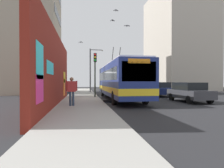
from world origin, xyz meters
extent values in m
plane|color=#232326|center=(0.00, 0.00, 0.00)|extent=(80.00, 80.00, 0.00)
cube|color=#9E9B93|center=(0.00, 1.60, 0.07)|extent=(48.00, 3.20, 0.15)
cube|color=maroon|center=(-3.74, 3.35, 2.44)|extent=(14.52, 0.30, 4.87)
cube|color=#33D8E5|center=(-7.20, 3.19, 2.35)|extent=(2.00, 0.02, 0.65)
cube|color=#F2338C|center=(-9.63, 3.19, 1.38)|extent=(1.24, 0.02, 1.08)
cube|color=#33D8E5|center=(-9.60, 3.19, 2.45)|extent=(1.23, 0.02, 1.40)
cube|color=orange|center=(0.24, 3.19, 1.12)|extent=(1.33, 0.02, 1.51)
cube|color=yellow|center=(0.52, 3.19, 2.04)|extent=(1.67, 0.02, 0.97)
cube|color=#9E937F|center=(10.20, 9.20, 10.39)|extent=(8.47, 8.52, 20.77)
cube|color=black|center=(10.20, 4.92, 4.40)|extent=(7.20, 0.04, 1.10)
cube|color=black|center=(10.20, 4.92, 7.60)|extent=(7.20, 0.04, 1.10)
cube|color=black|center=(10.20, 4.92, 10.80)|extent=(7.20, 0.04, 1.10)
cube|color=#B2A899|center=(17.45, -17.00, 9.53)|extent=(13.68, 9.23, 19.06)
cube|color=black|center=(17.45, -21.63, 4.40)|extent=(11.63, 0.04, 1.10)
cube|color=black|center=(17.45, -21.63, 7.60)|extent=(11.63, 0.04, 1.10)
cube|color=black|center=(17.45, -21.63, 10.80)|extent=(11.63, 0.04, 1.10)
cube|color=black|center=(17.45, -21.63, 14.00)|extent=(11.63, 0.04, 1.10)
cube|color=navy|center=(-0.23, -1.80, 1.80)|extent=(12.21, 2.52, 2.69)
cube|color=silver|center=(-0.23, -1.80, 3.20)|extent=(11.73, 2.32, 0.12)
cube|color=yellow|center=(-0.23, -1.80, 1.00)|extent=(12.23, 2.54, 0.44)
cube|color=black|center=(-6.31, -1.80, 2.27)|extent=(0.04, 2.14, 1.21)
cube|color=black|center=(-0.23, -1.80, 2.20)|extent=(11.24, 2.55, 0.86)
cube|color=orange|center=(-6.30, -1.80, 2.89)|extent=(0.06, 1.39, 0.28)
cylinder|color=black|center=(1.61, -2.15, 4.04)|extent=(1.43, 0.06, 2.00)
cylinder|color=black|center=(1.61, -1.45, 4.04)|extent=(1.43, 0.06, 2.00)
cylinder|color=black|center=(-4.13, -2.94, 0.50)|extent=(1.00, 0.28, 1.00)
cylinder|color=black|center=(-4.13, -0.66, 0.50)|extent=(1.00, 0.28, 1.00)
cylinder|color=black|center=(3.68, -2.94, 0.50)|extent=(1.00, 0.28, 1.00)
cylinder|color=black|center=(3.68, -0.66, 0.50)|extent=(1.00, 0.28, 1.00)
cube|color=#38383D|center=(-3.17, -7.00, 0.65)|extent=(4.17, 1.87, 0.66)
cube|color=black|center=(-3.09, -7.00, 1.28)|extent=(2.50, 1.68, 0.60)
cylinder|color=black|center=(-4.55, -7.84, 0.32)|extent=(0.64, 0.22, 0.64)
cylinder|color=black|center=(-4.55, -6.16, 0.32)|extent=(0.64, 0.22, 0.64)
cylinder|color=black|center=(-1.80, -7.84, 0.32)|extent=(0.64, 0.22, 0.64)
cylinder|color=black|center=(-1.80, -6.16, 0.32)|extent=(0.64, 0.22, 0.64)
cube|color=navy|center=(2.91, -7.00, 0.65)|extent=(4.64, 1.89, 0.66)
cube|color=black|center=(3.00, -7.00, 1.28)|extent=(2.78, 1.70, 0.60)
cylinder|color=black|center=(1.38, -7.85, 0.32)|extent=(0.64, 0.22, 0.64)
cylinder|color=black|center=(1.38, -6.15, 0.32)|extent=(0.64, 0.22, 0.64)
cylinder|color=black|center=(4.44, -7.85, 0.32)|extent=(0.64, 0.22, 0.64)
cylinder|color=black|center=(4.44, -6.15, 0.32)|extent=(0.64, 0.22, 0.64)
cube|color=white|center=(9.11, -7.00, 0.65)|extent=(4.20, 1.86, 0.66)
cube|color=black|center=(9.19, -7.00, 1.28)|extent=(2.52, 1.67, 0.60)
cylinder|color=black|center=(7.72, -7.83, 0.32)|extent=(0.64, 0.22, 0.64)
cylinder|color=black|center=(7.72, -6.17, 0.32)|extent=(0.64, 0.22, 0.64)
cylinder|color=black|center=(10.49, -7.83, 0.32)|extent=(0.64, 0.22, 0.64)
cylinder|color=black|center=(10.49, -6.17, 0.32)|extent=(0.64, 0.22, 0.64)
cylinder|color=#2D3F59|center=(-5.32, 2.14, 0.59)|extent=(0.14, 0.14, 0.88)
cylinder|color=#2D3F59|center=(-5.32, 2.32, 0.59)|extent=(0.14, 0.14, 0.88)
cube|color=#BF3333|center=(-5.32, 2.23, 1.35)|extent=(0.22, 0.51, 0.66)
cylinder|color=#BF3333|center=(-5.32, 1.92, 1.39)|extent=(0.09, 0.09, 0.62)
cylinder|color=#BF3333|center=(-5.32, 2.53, 1.39)|extent=(0.09, 0.09, 0.62)
sphere|color=#936B4C|center=(-5.32, 2.23, 1.80)|extent=(0.24, 0.24, 0.24)
cylinder|color=#2D382D|center=(1.03, 0.35, 2.28)|extent=(0.14, 0.14, 4.25)
cube|color=black|center=(0.81, 0.35, 3.95)|extent=(0.20, 0.28, 0.84)
sphere|color=red|center=(0.70, 0.35, 4.23)|extent=(0.18, 0.18, 0.18)
sphere|color=yellow|center=(0.70, 0.35, 3.95)|extent=(0.18, 0.18, 0.18)
sphere|color=green|center=(0.70, 0.35, 3.67)|extent=(0.18, 0.18, 0.18)
cylinder|color=#4C4C51|center=(9.39, 0.45, 3.22)|extent=(0.18, 0.18, 6.14)
cylinder|color=#4C4C51|center=(9.39, -0.39, 6.14)|extent=(0.10, 1.68, 0.10)
ellipsoid|color=silver|center=(9.39, -1.23, 6.09)|extent=(0.44, 0.28, 0.20)
ellipsoid|color=slate|center=(2.69, -2.00, 9.28)|extent=(0.32, 0.14, 0.12)
cube|color=slate|center=(2.69, -2.14, 9.31)|extent=(0.20, 0.26, 0.14)
cube|color=slate|center=(2.69, -1.86, 9.31)|extent=(0.20, 0.26, 0.14)
ellipsoid|color=slate|center=(5.83, 1.73, 6.40)|extent=(0.32, 0.14, 0.12)
cube|color=slate|center=(5.83, 1.59, 6.43)|extent=(0.20, 0.24, 0.17)
cube|color=slate|center=(5.83, 1.87, 6.43)|extent=(0.20, 0.24, 0.17)
ellipsoid|color=slate|center=(-0.63, -2.42, 6.68)|extent=(0.32, 0.14, 0.12)
cube|color=slate|center=(-0.63, -2.56, 6.71)|extent=(0.20, 0.28, 0.09)
cube|color=slate|center=(-0.63, -2.28, 6.71)|extent=(0.20, 0.28, 0.09)
ellipsoid|color=#47474C|center=(4.73, -1.97, 8.86)|extent=(0.32, 0.14, 0.12)
cube|color=#47474C|center=(4.73, -2.11, 8.89)|extent=(0.20, 0.25, 0.17)
cube|color=#47474C|center=(4.73, -1.83, 8.89)|extent=(0.20, 0.25, 0.17)
cylinder|color=black|center=(-1.86, -0.60, 0.00)|extent=(2.15, 2.15, 0.00)
camera|label=1|loc=(-17.17, 1.58, 1.66)|focal=30.05mm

